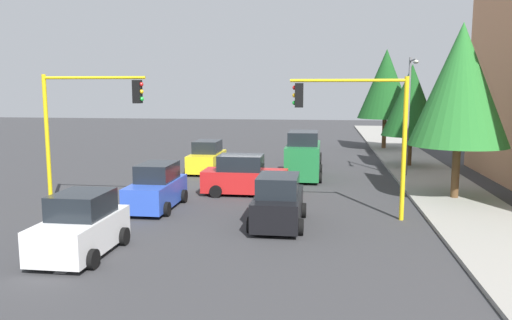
{
  "coord_description": "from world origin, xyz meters",
  "views": [
    {
      "loc": [
        26.06,
        4.39,
        5.18
      ],
      "look_at": [
        -1.76,
        0.56,
        1.2
      ],
      "focal_mm": 35.03,
      "sensor_mm": 36.0,
      "label": 1
    }
  ],
  "objects_px": {
    "tree_roadside_mid": "(411,100)",
    "tree_roadside_near": "(460,85)",
    "car_silver": "(307,150)",
    "street_lamp_curbside": "(410,104)",
    "delivery_van_green": "(303,157)",
    "traffic_signal_near_left": "(358,119)",
    "car_blue": "(157,188)",
    "car_white": "(81,227)",
    "traffic_signal_near_right": "(85,115)",
    "car_black": "(278,202)",
    "car_red": "(244,177)",
    "tree_roadside_far": "(386,84)",
    "car_yellow": "(207,158)"
  },
  "relations": [
    {
      "from": "street_lamp_curbside",
      "to": "tree_roadside_mid",
      "type": "xyz_separation_m",
      "value": [
        -4.39,
        0.8,
        0.12
      ]
    },
    {
      "from": "tree_roadside_near",
      "to": "delivery_van_green",
      "type": "bearing_deg",
      "value": -124.27
    },
    {
      "from": "traffic_signal_near_left",
      "to": "tree_roadside_mid",
      "type": "height_order",
      "value": "tree_roadside_mid"
    },
    {
      "from": "tree_roadside_near",
      "to": "car_blue",
      "type": "xyz_separation_m",
      "value": [
        3.41,
        -13.35,
        -4.49
      ]
    },
    {
      "from": "car_blue",
      "to": "car_white",
      "type": "xyz_separation_m",
      "value": [
        6.31,
        -0.3,
        -0.0
      ]
    },
    {
      "from": "car_red",
      "to": "tree_roadside_mid",
      "type": "bearing_deg",
      "value": 136.4
    },
    {
      "from": "street_lamp_curbside",
      "to": "delivery_van_green",
      "type": "xyz_separation_m",
      "value": [
        0.63,
        -6.02,
        -3.07
      ]
    },
    {
      "from": "car_black",
      "to": "car_silver",
      "type": "height_order",
      "value": "same"
    },
    {
      "from": "tree_roadside_mid",
      "to": "car_white",
      "type": "xyz_separation_m",
      "value": [
        19.72,
        -13.15,
        -3.57
      ]
    },
    {
      "from": "car_black",
      "to": "car_silver",
      "type": "bearing_deg",
      "value": 178.33
    },
    {
      "from": "tree_roadside_mid",
      "to": "traffic_signal_near_left",
      "type": "bearing_deg",
      "value": -17.08
    },
    {
      "from": "delivery_van_green",
      "to": "car_silver",
      "type": "relative_size",
      "value": 1.3
    },
    {
      "from": "car_blue",
      "to": "car_silver",
      "type": "xyz_separation_m",
      "value": [
        -14.68,
        6.03,
        -0.0
      ]
    },
    {
      "from": "traffic_signal_near_left",
      "to": "car_blue",
      "type": "distance_m",
      "value": 9.12
    },
    {
      "from": "traffic_signal_near_left",
      "to": "car_black",
      "type": "distance_m",
      "value": 4.57
    },
    {
      "from": "tree_roadside_mid",
      "to": "tree_roadside_near",
      "type": "height_order",
      "value": "tree_roadside_near"
    },
    {
      "from": "car_red",
      "to": "car_black",
      "type": "relative_size",
      "value": 1.03
    },
    {
      "from": "traffic_signal_near_right",
      "to": "tree_roadside_near",
      "type": "height_order",
      "value": "tree_roadside_near"
    },
    {
      "from": "traffic_signal_near_right",
      "to": "tree_roadside_mid",
      "type": "relative_size",
      "value": 0.85
    },
    {
      "from": "street_lamp_curbside",
      "to": "tree_roadside_far",
      "type": "height_order",
      "value": "tree_roadside_far"
    },
    {
      "from": "car_red",
      "to": "traffic_signal_near_right",
      "type": "bearing_deg",
      "value": -57.16
    },
    {
      "from": "traffic_signal_near_left",
      "to": "car_yellow",
      "type": "xyz_separation_m",
      "value": [
        -10.41,
        -8.63,
        -3.12
      ]
    },
    {
      "from": "delivery_van_green",
      "to": "car_white",
      "type": "height_order",
      "value": "delivery_van_green"
    },
    {
      "from": "delivery_van_green",
      "to": "car_white",
      "type": "xyz_separation_m",
      "value": [
        14.7,
        -6.34,
        -0.39
      ]
    },
    {
      "from": "tree_roadside_near",
      "to": "traffic_signal_near_right",
      "type": "bearing_deg",
      "value": -76.15
    },
    {
      "from": "tree_roadside_mid",
      "to": "car_silver",
      "type": "relative_size",
      "value": 1.84
    },
    {
      "from": "street_lamp_curbside",
      "to": "car_red",
      "type": "distance_m",
      "value": 10.93
    },
    {
      "from": "car_blue",
      "to": "car_black",
      "type": "bearing_deg",
      "value": 69.85
    },
    {
      "from": "tree_roadside_far",
      "to": "delivery_van_green",
      "type": "height_order",
      "value": "tree_roadside_far"
    },
    {
      "from": "tree_roadside_near",
      "to": "car_silver",
      "type": "distance_m",
      "value": 14.17
    },
    {
      "from": "car_white",
      "to": "car_silver",
      "type": "distance_m",
      "value": 21.93
    },
    {
      "from": "tree_roadside_far",
      "to": "car_silver",
      "type": "relative_size",
      "value": 2.31
    },
    {
      "from": "delivery_van_green",
      "to": "car_blue",
      "type": "xyz_separation_m",
      "value": [
        8.39,
        -6.04,
        -0.39
      ]
    },
    {
      "from": "traffic_signal_near_right",
      "to": "car_red",
      "type": "bearing_deg",
      "value": 122.84
    },
    {
      "from": "street_lamp_curbside",
      "to": "car_black",
      "type": "distance_m",
      "value": 13.28
    },
    {
      "from": "tree_roadside_mid",
      "to": "delivery_van_green",
      "type": "xyz_separation_m",
      "value": [
        5.02,
        -6.82,
        -3.19
      ]
    },
    {
      "from": "delivery_van_green",
      "to": "car_black",
      "type": "relative_size",
      "value": 1.19
    },
    {
      "from": "car_blue",
      "to": "tree_roadside_far",
      "type": "bearing_deg",
      "value": 152.18
    },
    {
      "from": "tree_roadside_near",
      "to": "car_silver",
      "type": "xyz_separation_m",
      "value": [
        -11.27,
        -7.32,
        -4.49
      ]
    },
    {
      "from": "tree_roadside_far",
      "to": "tree_roadside_mid",
      "type": "relative_size",
      "value": 1.26
    },
    {
      "from": "traffic_signal_near_right",
      "to": "delivery_van_green",
      "type": "height_order",
      "value": "traffic_signal_near_right"
    },
    {
      "from": "traffic_signal_near_right",
      "to": "delivery_van_green",
      "type": "xyz_separation_m",
      "value": [
        -8.98,
        8.9,
        -2.83
      ]
    },
    {
      "from": "street_lamp_curbside",
      "to": "delivery_van_green",
      "type": "relative_size",
      "value": 1.46
    },
    {
      "from": "traffic_signal_near_left",
      "to": "tree_roadside_near",
      "type": "height_order",
      "value": "tree_roadside_near"
    },
    {
      "from": "traffic_signal_near_left",
      "to": "street_lamp_curbside",
      "type": "bearing_deg",
      "value": 159.98
    },
    {
      "from": "street_lamp_curbside",
      "to": "tree_roadside_mid",
      "type": "relative_size",
      "value": 1.03
    },
    {
      "from": "car_blue",
      "to": "traffic_signal_near_left",
      "type": "bearing_deg",
      "value": 86.04
    },
    {
      "from": "traffic_signal_near_left",
      "to": "car_black",
      "type": "relative_size",
      "value": 1.4
    },
    {
      "from": "street_lamp_curbside",
      "to": "car_blue",
      "type": "relative_size",
      "value": 1.71
    },
    {
      "from": "traffic_signal_near_left",
      "to": "traffic_signal_near_right",
      "type": "distance_m",
      "value": 11.42
    }
  ]
}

